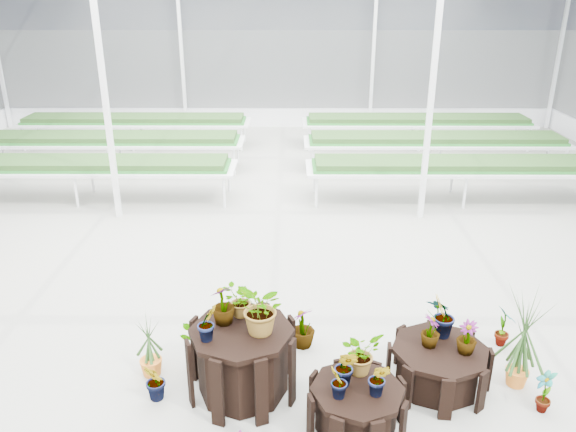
{
  "coord_description": "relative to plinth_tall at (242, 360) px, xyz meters",
  "views": [
    {
      "loc": [
        0.42,
        -6.36,
        4.2
      ],
      "look_at": [
        0.39,
        0.82,
        1.3
      ],
      "focal_mm": 35.0,
      "sensor_mm": 36.0,
      "label": 1
    }
  ],
  "objects": [
    {
      "name": "plinth_low",
      "position": [
        2.2,
        0.1,
        -0.15
      ],
      "size": [
        1.21,
        1.21,
        0.5
      ],
      "primitive_type": "cylinder",
      "rotation": [
        0.0,
        0.0,
        -0.09
      ],
      "color": "black",
      "rests_on": "ground"
    },
    {
      "name": "nursery_benches",
      "position": [
        0.11,
        8.42,
        0.02
      ],
      "size": [
        16.0,
        7.0,
        0.84
      ],
      "primitive_type": null,
      "color": "silver",
      "rests_on": "ground"
    },
    {
      "name": "greenhouse_shell",
      "position": [
        0.11,
        1.22,
        1.85
      ],
      "size": [
        18.0,
        24.0,
        4.5
      ],
      "primitive_type": null,
      "color": "white",
      "rests_on": "ground"
    },
    {
      "name": "steel_frame",
      "position": [
        0.11,
        1.22,
        1.85
      ],
      "size": [
        18.0,
        24.0,
        4.5
      ],
      "primitive_type": null,
      "color": "silver",
      "rests_on": "ground"
    },
    {
      "name": "plinth_mid",
      "position": [
        1.2,
        -0.6,
        -0.14
      ],
      "size": [
        1.21,
        1.21,
        0.52
      ],
      "primitive_type": "cylinder",
      "rotation": [
        0.0,
        0.0,
        0.28
      ],
      "color": "black",
      "rests_on": "ground"
    },
    {
      "name": "ground_plane",
      "position": [
        0.11,
        1.22,
        -0.4
      ],
      "size": [
        24.0,
        24.0,
        0.0
      ],
      "primitive_type": "plane",
      "color": "gray",
      "rests_on": "ground"
    },
    {
      "name": "plinth_tall",
      "position": [
        0.0,
        0.0,
        0.0
      ],
      "size": [
        1.53,
        1.53,
        0.8
      ],
      "primitive_type": "cylinder",
      "rotation": [
        0.0,
        0.0,
        -0.37
      ],
      "color": "black",
      "rests_on": "ground"
    },
    {
      "name": "nursery_plants",
      "position": [
        0.95,
        0.07,
        0.18
      ],
      "size": [
        4.64,
        3.07,
        1.4
      ],
      "color": "#223F19",
      "rests_on": "ground"
    }
  ]
}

